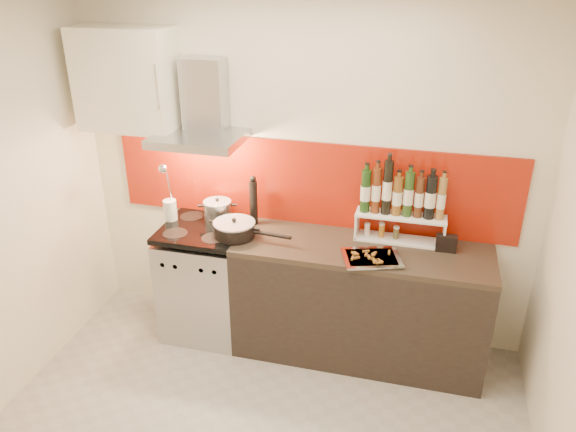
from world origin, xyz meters
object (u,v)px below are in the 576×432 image
(counter, at_px, (359,301))
(saute_pan, at_px, (235,229))
(range_stove, at_px, (206,281))
(baking_tray, at_px, (371,258))
(stock_pot, at_px, (218,211))
(pepper_mill, at_px, (253,201))

(counter, relative_size, saute_pan, 3.07)
(range_stove, bearing_deg, saute_pan, -13.01)
(baking_tray, bearing_deg, stock_pot, 165.85)
(pepper_mill, bearing_deg, counter, -11.46)
(counter, xyz_separation_m, baking_tray, (0.08, -0.16, 0.47))
(counter, height_order, saute_pan, saute_pan)
(range_stove, xyz_separation_m, stock_pot, (0.07, 0.14, 0.55))
(stock_pot, bearing_deg, counter, -7.05)
(range_stove, distance_m, saute_pan, 0.60)
(stock_pot, xyz_separation_m, baking_tray, (1.21, -0.30, -0.07))
(stock_pot, relative_size, saute_pan, 0.36)
(pepper_mill, bearing_deg, baking_tray, -19.94)
(saute_pan, xyz_separation_m, pepper_mill, (0.06, 0.24, 0.12))
(range_stove, distance_m, baking_tray, 1.37)
(range_stove, relative_size, stock_pot, 4.29)
(stock_pot, distance_m, saute_pan, 0.30)
(saute_pan, bearing_deg, pepper_mill, 75.43)
(counter, relative_size, pepper_mill, 4.68)
(counter, xyz_separation_m, pepper_mill, (-0.85, 0.17, 0.64))
(baking_tray, bearing_deg, saute_pan, 174.60)
(counter, bearing_deg, baking_tray, -64.20)
(range_stove, bearing_deg, stock_pot, 63.05)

